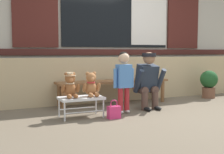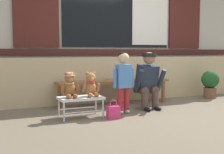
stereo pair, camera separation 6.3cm
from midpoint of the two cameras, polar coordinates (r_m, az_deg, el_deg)
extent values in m
plane|color=brown|center=(4.69, 11.18, -6.93)|extent=(60.00, 60.00, 0.00)
cube|color=tan|center=(5.84, 3.23, -0.30)|extent=(7.19, 0.25, 0.85)
cube|color=#B7B2A3|center=(6.32, 1.09, 11.32)|extent=(7.34, 0.20, 3.32)
cube|color=#471E19|center=(6.18, 1.54, 4.87)|extent=(6.75, 0.04, 0.12)
cube|color=black|center=(6.23, 1.54, 12.25)|extent=(2.40, 0.03, 1.40)
cube|color=silver|center=(6.58, 7.73, 11.82)|extent=(0.88, 0.02, 1.29)
cube|color=#4C1E19|center=(5.72, -14.23, 12.77)|extent=(0.84, 0.05, 1.43)
cube|color=#4C1E19|center=(7.10, 14.18, 11.21)|extent=(0.84, 0.05, 1.43)
cube|color=brown|center=(5.19, 1.38, -1.00)|extent=(2.10, 0.11, 0.04)
cube|color=brown|center=(5.32, 0.72, -0.85)|extent=(2.10, 0.11, 0.04)
cube|color=brown|center=(5.45, 0.10, -0.72)|extent=(2.10, 0.11, 0.04)
cylinder|color=brown|center=(4.89, -9.02, -4.02)|extent=(0.07, 0.07, 0.40)
cylinder|color=brown|center=(5.16, -9.81, -3.57)|extent=(0.07, 0.07, 0.40)
cylinder|color=brown|center=(5.69, 10.25, -2.78)|extent=(0.07, 0.07, 0.40)
cylinder|color=brown|center=(5.92, 8.74, -2.46)|extent=(0.07, 0.07, 0.40)
cube|color=silver|center=(4.30, -5.68, -4.10)|extent=(0.64, 0.36, 0.04)
cylinder|color=silver|center=(4.11, -8.88, -6.69)|extent=(0.02, 0.02, 0.26)
cylinder|color=silver|center=(4.39, -9.89, -5.95)|extent=(0.02, 0.02, 0.26)
cylinder|color=silver|center=(4.29, -1.33, -6.14)|extent=(0.02, 0.02, 0.26)
cylinder|color=silver|center=(4.56, -2.77, -5.47)|extent=(0.02, 0.02, 0.26)
cylinder|color=silver|center=(4.20, -5.02, -6.79)|extent=(0.58, 0.02, 0.02)
cylinder|color=silver|center=(4.48, -6.26, -6.06)|extent=(0.58, 0.02, 0.02)
ellipsoid|color=#93562D|center=(4.26, -7.82, -2.48)|extent=(0.17, 0.14, 0.22)
sphere|color=#93562D|center=(4.23, -7.81, -0.26)|extent=(0.15, 0.15, 0.15)
sphere|color=#C87B48|center=(4.18, -7.61, -0.49)|extent=(0.06, 0.06, 0.06)
sphere|color=#93562D|center=(4.22, -8.54, 0.52)|extent=(0.06, 0.06, 0.06)
ellipsoid|color=#93562D|center=(4.20, -9.16, -2.32)|extent=(0.06, 0.11, 0.16)
ellipsoid|color=#93562D|center=(4.15, -8.00, -3.73)|extent=(0.06, 0.15, 0.06)
sphere|color=#93562D|center=(4.25, -7.18, 0.56)|extent=(0.06, 0.06, 0.06)
ellipsoid|color=#93562D|center=(4.26, -6.29, -2.19)|extent=(0.06, 0.11, 0.16)
ellipsoid|color=#93562D|center=(4.17, -6.76, -3.66)|extent=(0.06, 0.15, 0.06)
torus|color=beige|center=(4.24, -7.82, -1.21)|extent=(0.13, 0.13, 0.02)
cylinder|color=beige|center=(4.23, -7.84, 0.30)|extent=(0.17, 0.17, 0.01)
cylinder|color=beige|center=(4.23, -7.84, 0.60)|extent=(0.10, 0.10, 0.04)
ellipsoid|color=#A86B3D|center=(4.36, -3.77, -2.28)|extent=(0.17, 0.14, 0.22)
sphere|color=#A86B3D|center=(4.33, -3.74, -0.11)|extent=(0.15, 0.15, 0.15)
sphere|color=#E1955B|center=(4.28, -3.49, -0.33)|extent=(0.06, 0.06, 0.06)
sphere|color=#A86B3D|center=(4.32, -4.44, 0.65)|extent=(0.06, 0.06, 0.06)
ellipsoid|color=#A86B3D|center=(4.29, -5.02, -2.13)|extent=(0.06, 0.11, 0.16)
ellipsoid|color=#A86B3D|center=(4.24, -3.83, -3.49)|extent=(0.06, 0.15, 0.06)
sphere|color=#A86B3D|center=(4.35, -3.14, 0.69)|extent=(0.06, 0.06, 0.06)
ellipsoid|color=#A86B3D|center=(4.36, -2.28, -1.99)|extent=(0.06, 0.11, 0.16)
ellipsoid|color=#A86B3D|center=(4.28, -2.65, -3.42)|extent=(0.06, 0.15, 0.06)
torus|color=red|center=(4.34, -3.76, -1.04)|extent=(0.13, 0.13, 0.02)
cylinder|color=#B7282D|center=(4.56, 2.03, -4.36)|extent=(0.08, 0.08, 0.36)
ellipsoid|color=silver|center=(4.58, 2.13, -6.81)|extent=(0.07, 0.12, 0.05)
cylinder|color=#B7282D|center=(4.61, 3.26, -4.27)|extent=(0.08, 0.08, 0.36)
ellipsoid|color=silver|center=(4.62, 3.37, -6.69)|extent=(0.07, 0.12, 0.05)
cube|color=#4C84CC|center=(4.54, 2.67, 0.18)|extent=(0.22, 0.15, 0.36)
cylinder|color=#4C84CC|center=(4.48, 1.00, -0.27)|extent=(0.06, 0.06, 0.30)
cylinder|color=#4C84CC|center=(4.61, 4.28, -0.14)|extent=(0.06, 0.06, 0.30)
sphere|color=#DBB28E|center=(4.52, 2.68, 3.71)|extent=(0.17, 0.17, 0.17)
sphere|color=black|center=(4.53, 2.62, 3.97)|extent=(0.16, 0.16, 0.16)
cylinder|color=brown|center=(4.85, 6.76, -4.68)|extent=(0.11, 0.11, 0.30)
cylinder|color=brown|center=(4.94, 5.95, -2.49)|extent=(0.13, 0.32, 0.13)
ellipsoid|color=black|center=(4.80, 7.23, -6.23)|extent=(0.09, 0.20, 0.06)
cylinder|color=brown|center=(4.95, 8.76, -4.50)|extent=(0.11, 0.11, 0.30)
cylinder|color=brown|center=(5.04, 7.93, -2.36)|extent=(0.13, 0.32, 0.13)
ellipsoid|color=black|center=(4.90, 9.25, -6.02)|extent=(0.09, 0.20, 0.06)
cube|color=#232D3D|center=(4.94, 7.15, -0.17)|extent=(0.32, 0.30, 0.47)
cylinder|color=#232D3D|center=(4.76, 5.59, -0.83)|extent=(0.08, 0.28, 0.40)
cylinder|color=#232D3D|center=(4.97, 9.82, -0.63)|extent=(0.08, 0.28, 0.40)
sphere|color=#9E7051|center=(4.87, 7.62, 3.64)|extent=(0.20, 0.20, 0.20)
cylinder|color=black|center=(4.86, 7.63, 4.29)|extent=(0.23, 0.23, 0.06)
cube|color=brown|center=(5.13, 8.44, -1.56)|extent=(0.10, 0.22, 0.16)
cube|color=#E53370|center=(4.23, 0.69, -6.87)|extent=(0.18, 0.11, 0.18)
torus|color=#E53370|center=(4.21, 0.69, -5.20)|extent=(0.11, 0.01, 0.11)
cylinder|color=brown|center=(6.40, 18.76, -2.93)|extent=(0.26, 0.26, 0.22)
sphere|color=#1E4C23|center=(6.37, 18.83, -0.43)|extent=(0.36, 0.36, 0.36)
camera|label=1|loc=(0.03, -89.62, 0.03)|focal=47.01mm
camera|label=2|loc=(0.03, 90.38, -0.03)|focal=47.01mm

